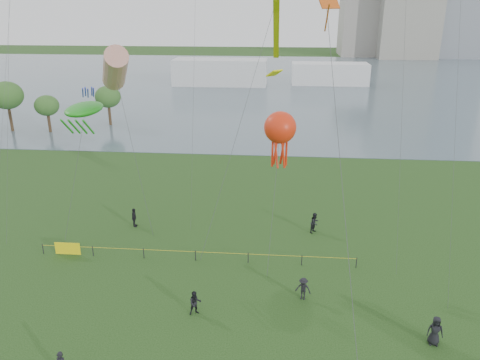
{
  "coord_description": "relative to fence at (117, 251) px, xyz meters",
  "views": [
    {
      "loc": [
        2.33,
        -17.09,
        18.29
      ],
      "look_at": [
        0.0,
        10.0,
        8.0
      ],
      "focal_mm": 35.0,
      "sensor_mm": 36.0,
      "label": 1
    }
  ],
  "objects": [
    {
      "name": "lake",
      "position": [
        9.81,
        86.45,
        -0.53
      ],
      "size": [
        400.0,
        120.0,
        0.08
      ],
      "primitive_type": "cube",
      "color": "#4F636D",
      "rests_on": "ground_plane"
    },
    {
      "name": "building_mid",
      "position": [
        55.81,
        148.45,
        18.45
      ],
      "size": [
        20.0,
        20.0,
        38.0
      ],
      "primitive_type": "cube",
      "color": "gray",
      "rests_on": "ground_plane"
    },
    {
      "name": "building_low",
      "position": [
        41.81,
        154.45,
        13.45
      ],
      "size": [
        16.0,
        18.0,
        28.0
      ],
      "primitive_type": "cube",
      "color": "gray",
      "rests_on": "ground_plane"
    },
    {
      "name": "pavilion_left",
      "position": [
        -2.19,
        81.45,
        2.45
      ],
      "size": [
        22.0,
        8.0,
        6.0
      ],
      "primitive_type": "cube",
      "color": "silver",
      "rests_on": "ground_plane"
    },
    {
      "name": "pavilion_right",
      "position": [
        23.81,
        84.45,
        1.95
      ],
      "size": [
        18.0,
        7.0,
        5.0
      ],
      "primitive_type": "cube",
      "color": "silver",
      "rests_on": "ground_plane"
    },
    {
      "name": "trees",
      "position": [
        -28.07,
        35.65,
        4.58
      ],
      "size": [
        26.82,
        11.84,
        7.66
      ],
      "color": "#382819",
      "rests_on": "ground_plane"
    },
    {
      "name": "fence",
      "position": [
        0.0,
        0.0,
        0.0
      ],
      "size": [
        24.07,
        0.07,
        1.05
      ],
      "color": "black",
      "rests_on": "ground_plane"
    },
    {
      "name": "spectator_a",
      "position": [
        7.25,
        -6.44,
        0.25
      ],
      "size": [
        0.95,
        0.85,
        1.61
      ],
      "primitive_type": "imported",
      "rotation": [
        0.0,
        0.0,
        0.38
      ],
      "color": "black",
      "rests_on": "ground_plane"
    },
    {
      "name": "spectator_b",
      "position": [
        14.03,
        -4.28,
        0.24
      ],
      "size": [
        1.14,
        0.82,
        1.58
      ],
      "primitive_type": "imported",
      "rotation": [
        0.0,
        0.0,
        -0.25
      ],
      "color": "black",
      "rests_on": "ground_plane"
    },
    {
      "name": "spectator_c",
      "position": [
        -0.2,
        5.28,
        0.3
      ],
      "size": [
        0.48,
        1.02,
        1.7
      ],
      "primitive_type": "imported",
      "rotation": [
        0.0,
        0.0,
        1.63
      ],
      "color": "black",
      "rests_on": "ground_plane"
    },
    {
      "name": "spectator_d",
      "position": [
        21.32,
        -8.01,
        0.35
      ],
      "size": [
        0.94,
        0.67,
        1.8
      ],
      "primitive_type": "imported",
      "rotation": [
        0.0,
        0.0,
        -0.11
      ],
      "color": "black",
      "rests_on": "ground_plane"
    },
    {
      "name": "spectator_g",
      "position": [
        15.4,
        5.52,
        0.33
      ],
      "size": [
        1.06,
        1.09,
        1.77
      ],
      "primitive_type": "imported",
      "rotation": [
        0.0,
        0.0,
        0.9
      ],
      "color": "black",
      "rests_on": "ground_plane"
    },
    {
      "name": "kite_windsock",
      "position": [
        -0.4,
        4.5,
        13.09
      ],
      "size": [
        4.71,
        5.09,
        15.56
      ],
      "rotation": [
        0.0,
        0.0,
        0.03
      ],
      "color": "#3F3F42"
    },
    {
      "name": "kite_creature",
      "position": [
        -2.84,
        3.71,
        10.11
      ],
      "size": [
        3.63,
        4.76,
        11.13
      ],
      "rotation": [
        0.0,
        0.0,
        -0.09
      ],
      "color": "#3F3F42"
    },
    {
      "name": "kite_octopus",
      "position": [
        12.21,
        1.85,
        9.41
      ],
      "size": [
        2.31,
        4.77,
        11.19
      ],
      "rotation": [
        0.0,
        0.0,
        0.08
      ],
      "color": "#3F3F42"
    },
    {
      "name": "kite_delta",
      "position": [
        14.4,
        -6.17,
        16.98
      ],
      "size": [
        2.72,
        11.22,
        19.24
      ],
      "rotation": [
        0.0,
        0.0,
        -0.12
      ],
      "color": "#3F3F42"
    }
  ]
}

